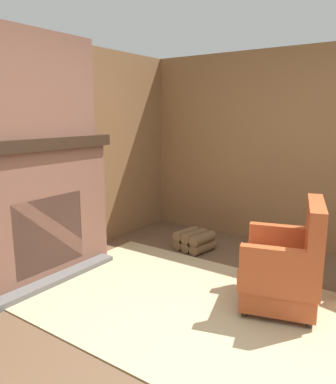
% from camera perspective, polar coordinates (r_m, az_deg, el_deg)
% --- Properties ---
extents(ground_plane, '(14.00, 14.00, 0.00)m').
position_cam_1_polar(ground_plane, '(2.86, 10.02, -22.44)').
color(ground_plane, brown).
extents(wood_panel_wall_left, '(0.06, 5.21, 2.36)m').
position_cam_1_polar(wood_panel_wall_left, '(3.96, -21.61, 4.88)').
color(wood_panel_wall_left, brown).
rests_on(wood_panel_wall_left, ground).
extents(wood_panel_wall_back, '(5.21, 0.09, 2.36)m').
position_cam_1_polar(wood_panel_wall_back, '(4.61, 23.50, 5.67)').
color(wood_panel_wall_back, brown).
rests_on(wood_panel_wall_back, ground).
extents(fireplace_hearth, '(0.57, 1.61, 1.39)m').
position_cam_1_polar(fireplace_hearth, '(3.86, -19.22, -2.56)').
color(fireplace_hearth, brown).
rests_on(fireplace_hearth, ground).
extents(chimney_breast, '(0.32, 1.33, 0.96)m').
position_cam_1_polar(chimney_breast, '(3.77, -20.58, 15.06)').
color(chimney_breast, brown).
rests_on(chimney_breast, fireplace_hearth).
extents(area_rug, '(3.62, 1.90, 0.01)m').
position_cam_1_polar(area_rug, '(3.19, 8.87, -18.37)').
color(area_rug, tan).
rests_on(area_rug, ground).
extents(armchair, '(0.78, 0.85, 0.92)m').
position_cam_1_polar(armchair, '(3.32, 17.45, -10.98)').
color(armchair, '#A84723').
rests_on(armchair, ground).
extents(firewood_stack, '(0.44, 0.42, 0.24)m').
position_cam_1_polar(firewood_stack, '(4.52, 4.02, -7.37)').
color(firewood_stack, brown).
rests_on(firewood_stack, ground).
extents(storage_case, '(0.17, 0.20, 0.15)m').
position_cam_1_polar(storage_case, '(3.92, -17.99, 9.19)').
color(storage_case, black).
rests_on(storage_case, fireplace_hearth).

